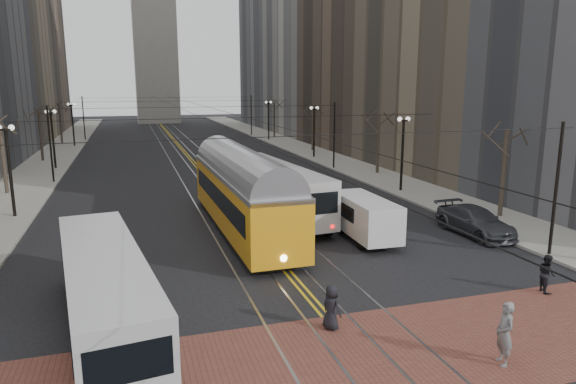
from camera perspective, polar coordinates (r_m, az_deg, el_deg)
ground at (r=20.11m, az=3.20°, el=-12.49°), size 260.00×260.00×0.00m
sidewalk_left at (r=63.28m, az=-24.82°, el=3.30°), size 5.00×140.00×0.15m
sidewalk_right at (r=66.26m, az=1.87°, el=4.72°), size 5.00×140.00×0.15m
crosswalk_band at (r=16.83m, az=8.17°, el=-17.75°), size 25.00×6.00×0.01m
streetcar_rails at (r=63.04m, az=-11.17°, el=4.07°), size 4.80×130.00×0.02m
centre_lines at (r=63.04m, az=-11.17°, el=4.08°), size 0.42×130.00×0.01m
building_left_far at (r=105.55m, az=-28.78°, el=16.82°), size 16.00×20.00×40.00m
building_right_mid at (r=71.31m, az=10.14°, el=18.69°), size 16.00×20.00×34.00m
building_right_far at (r=108.62m, az=0.05°, el=18.04°), size 16.00×20.00×40.00m
lamp_posts at (r=46.68m, az=-9.14°, el=4.95°), size 27.60×57.20×5.60m
street_trees at (r=53.09m, az=-10.15°, el=5.73°), size 31.68×53.28×5.60m
trolley_wires at (r=52.58m, az=-10.13°, el=6.74°), size 25.96×120.00×6.60m
transit_bus at (r=18.51m, az=-19.63°, el=-10.62°), size 3.89×11.64×2.86m
streetcar at (r=29.47m, az=-5.10°, el=-0.83°), size 3.15×15.68×3.69m
rear_bus at (r=32.49m, az=-1.61°, el=0.08°), size 3.97×12.94×3.32m
cargo_van at (r=27.97m, az=8.60°, el=-3.03°), size 2.19×5.34×2.34m
sedan_grey at (r=50.28m, az=-4.99°, el=3.28°), size 2.73×5.16×1.67m
sedan_parked at (r=30.66m, az=20.07°, el=-3.07°), size 2.38×5.41×1.55m
pedestrian_a at (r=18.09m, az=4.84°, el=-12.63°), size 0.78×0.91×1.58m
pedestrian_b at (r=17.15m, az=22.94°, el=-14.28°), size 0.62×0.81×1.98m
pedestrian_c at (r=23.47m, az=26.81°, el=-8.07°), size 0.78×0.90×1.58m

